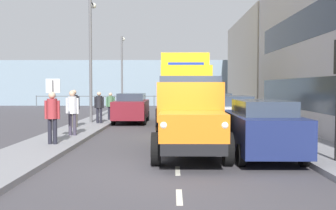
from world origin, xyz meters
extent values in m
plane|color=#423F44|center=(0.00, -10.37, 0.00)|extent=(80.00, 80.00, 0.00)
cube|color=gray|center=(-4.52, -10.37, 0.07)|extent=(2.09, 40.20, 0.15)
cube|color=gray|center=(4.52, -10.37, 0.07)|extent=(2.09, 40.20, 0.15)
cube|color=silver|center=(0.00, 2.52, 0.00)|extent=(0.12, 1.10, 0.01)
cube|color=silver|center=(0.00, 0.17, 0.00)|extent=(0.12, 1.10, 0.01)
cube|color=silver|center=(0.00, -2.37, 0.00)|extent=(0.12, 1.10, 0.01)
cube|color=silver|center=(0.00, -4.84, 0.00)|extent=(0.12, 1.10, 0.01)
cube|color=silver|center=(0.00, -7.31, 0.00)|extent=(0.12, 1.10, 0.01)
cube|color=silver|center=(0.00, -9.96, 0.00)|extent=(0.12, 1.10, 0.01)
cube|color=silver|center=(0.00, -12.48, 0.00)|extent=(0.12, 1.10, 0.01)
cube|color=silver|center=(0.00, -15.37, 0.00)|extent=(0.12, 1.10, 0.01)
cube|color=silver|center=(0.00, -17.94, 0.00)|extent=(0.12, 1.10, 0.01)
cube|color=silver|center=(0.00, -20.46, 0.00)|extent=(0.12, 1.10, 0.01)
cube|color=silver|center=(0.00, -23.38, 0.00)|extent=(0.12, 1.10, 0.01)
cube|color=silver|center=(0.00, -26.25, 0.00)|extent=(0.12, 1.10, 0.01)
cube|color=#2D3847|center=(-5.59, -5.45, 1.80)|extent=(0.08, 18.08, 1.40)
cube|color=#2D3847|center=(-5.59, -5.45, 4.80)|extent=(0.08, 18.08, 1.40)
cube|color=beige|center=(-8.79, -23.69, 3.92)|extent=(6.45, 14.15, 7.84)
cube|color=gray|center=(0.00, -33.47, 2.50)|extent=(80.00, 0.80, 5.00)
cylinder|color=#4C5156|center=(-14.00, -29.87, 0.60)|extent=(0.08, 0.08, 1.20)
cylinder|color=#4C5156|center=(-12.00, -29.87, 0.60)|extent=(0.08, 0.08, 1.20)
cylinder|color=#4C5156|center=(-10.00, -29.87, 0.60)|extent=(0.08, 0.08, 1.20)
cylinder|color=#4C5156|center=(-8.00, -29.87, 0.60)|extent=(0.08, 0.08, 1.20)
cylinder|color=#4C5156|center=(-6.00, -29.87, 0.60)|extent=(0.08, 0.08, 1.20)
cylinder|color=#4C5156|center=(-4.00, -29.87, 0.60)|extent=(0.08, 0.08, 1.20)
cylinder|color=#4C5156|center=(-2.00, -29.87, 0.60)|extent=(0.08, 0.08, 1.20)
cylinder|color=#4C5156|center=(0.00, -29.87, 0.60)|extent=(0.08, 0.08, 1.20)
cylinder|color=#4C5156|center=(2.00, -29.87, 0.60)|extent=(0.08, 0.08, 1.20)
cylinder|color=#4C5156|center=(4.00, -29.87, 0.60)|extent=(0.08, 0.08, 1.20)
cylinder|color=#4C5156|center=(6.00, -29.87, 0.60)|extent=(0.08, 0.08, 1.20)
cylinder|color=#4C5156|center=(8.00, -29.87, 0.60)|extent=(0.08, 0.08, 1.20)
cylinder|color=#4C5156|center=(10.00, -29.87, 0.60)|extent=(0.08, 0.08, 1.20)
cylinder|color=#4C5156|center=(12.00, -29.87, 0.60)|extent=(0.08, 0.08, 1.20)
cylinder|color=#4C5156|center=(14.00, -29.87, 0.60)|extent=(0.08, 0.08, 1.20)
cube|color=#4C5156|center=(0.00, -29.87, 1.12)|extent=(28.00, 0.08, 0.08)
cube|color=black|center=(-0.39, -2.16, 0.60)|extent=(1.64, 5.60, 0.30)
cube|color=orange|center=(-0.39, -0.32, 1.10)|extent=(1.72, 1.90, 0.70)
cube|color=silver|center=(-0.39, 0.58, 1.07)|extent=(1.16, 0.08, 0.56)
sphere|color=white|center=(-1.12, 0.58, 1.20)|extent=(0.20, 0.20, 0.20)
sphere|color=white|center=(0.35, 0.58, 1.20)|extent=(0.20, 0.20, 0.20)
cube|color=orange|center=(-0.39, -1.83, 1.67)|extent=(1.93, 1.34, 1.15)
cube|color=#2D3847|center=(-0.39, -1.83, 2.15)|extent=(1.78, 1.23, 0.56)
cube|color=#2D2319|center=(-0.39, -3.51, 0.83)|extent=(2.10, 2.80, 0.16)
cube|color=black|center=(-1.40, -3.51, 1.15)|extent=(0.08, 2.80, 0.56)
cube|color=black|center=(0.62, -3.51, 1.15)|extent=(0.08, 2.80, 0.56)
cylinder|color=black|center=(-1.36, -0.48, 0.45)|extent=(0.24, 0.90, 0.90)
cylinder|color=black|center=(0.58, -0.48, 0.45)|extent=(0.24, 0.90, 0.90)
cylinder|color=black|center=(-1.36, -3.70, 0.45)|extent=(0.24, 0.90, 0.90)
cylinder|color=black|center=(0.58, -3.70, 0.45)|extent=(0.24, 0.90, 0.90)
cube|color=gold|center=(-0.53, -9.33, 1.82)|extent=(2.40, 2.21, 2.60)
cube|color=#2D3847|center=(-0.53, -9.33, 2.39)|extent=(2.20, 2.04, 0.80)
cube|color=#1933B2|center=(-0.53, -9.33, 3.22)|extent=(1.75, 0.20, 0.16)
cube|color=gold|center=(-0.53, -13.32, 2.37)|extent=(2.50, 5.95, 3.00)
cube|color=black|center=(-0.53, -12.39, 0.70)|extent=(2.00, 8.07, 0.36)
cylinder|color=black|center=(-1.68, -9.41, 0.52)|extent=(0.28, 1.04, 1.04)
cylinder|color=black|center=(0.62, -9.41, 0.52)|extent=(0.28, 1.04, 1.04)
cylinder|color=black|center=(-1.68, -13.02, 0.52)|extent=(0.28, 1.04, 1.04)
cylinder|color=black|center=(0.62, -13.02, 0.52)|extent=(0.28, 1.04, 1.04)
cylinder|color=black|center=(-1.68, -15.15, 0.52)|extent=(0.28, 1.04, 1.04)
cylinder|color=black|center=(0.62, -15.15, 0.52)|extent=(0.28, 1.04, 1.04)
cube|color=navy|center=(-2.52, -1.80, 0.80)|extent=(1.75, 4.54, 1.00)
cube|color=#2D3847|center=(-2.52, -1.60, 1.51)|extent=(1.44, 2.50, 0.42)
cylinder|color=black|center=(-1.69, -3.21, 0.30)|extent=(0.18, 0.60, 0.60)
cylinder|color=black|center=(-3.36, -3.21, 0.30)|extent=(0.18, 0.60, 0.60)
cylinder|color=black|center=(-1.69, -0.39, 0.30)|extent=(0.18, 0.60, 0.60)
cylinder|color=black|center=(-3.36, -0.39, 0.30)|extent=(0.18, 0.60, 0.60)
cube|color=white|center=(-2.52, -7.40, 0.80)|extent=(1.68, 4.32, 1.00)
cube|color=#2D3847|center=(-2.52, -7.20, 1.51)|extent=(1.38, 2.38, 0.42)
cylinder|color=black|center=(-1.72, -8.74, 0.30)|extent=(0.18, 0.60, 0.60)
cylinder|color=black|center=(-3.32, -8.74, 0.30)|extent=(0.18, 0.60, 0.60)
cylinder|color=black|center=(-1.72, -6.06, 0.30)|extent=(0.18, 0.60, 0.60)
cylinder|color=black|center=(-3.32, -6.06, 0.30)|extent=(0.18, 0.60, 0.60)
cube|color=#B7BABF|center=(-2.52, -13.61, 0.80)|extent=(1.81, 3.89, 1.00)
cube|color=#2D3847|center=(-2.52, -13.41, 1.51)|extent=(1.48, 2.14, 0.42)
cylinder|color=black|center=(-1.67, -14.82, 0.30)|extent=(0.18, 0.60, 0.60)
cylinder|color=black|center=(-3.38, -14.82, 0.30)|extent=(0.18, 0.60, 0.60)
cylinder|color=black|center=(-1.67, -12.41, 0.30)|extent=(0.18, 0.60, 0.60)
cylinder|color=black|center=(-3.38, -12.41, 0.30)|extent=(0.18, 0.60, 0.60)
cube|color=maroon|center=(2.52, -12.89, 0.80)|extent=(1.80, 4.48, 1.00)
cube|color=#2D3847|center=(2.52, -13.09, 1.51)|extent=(1.48, 2.46, 0.42)
cylinder|color=black|center=(1.67, -11.51, 0.30)|extent=(0.18, 0.60, 0.60)
cylinder|color=black|center=(3.38, -11.51, 0.30)|extent=(0.18, 0.60, 0.60)
cylinder|color=black|center=(1.67, -14.28, 0.30)|extent=(0.18, 0.60, 0.60)
cylinder|color=black|center=(3.38, -14.28, 0.30)|extent=(0.18, 0.60, 0.60)
cylinder|color=black|center=(4.16, -3.37, 0.59)|extent=(0.14, 0.14, 0.87)
cylinder|color=black|center=(4.34, -3.37, 0.59)|extent=(0.14, 0.14, 0.87)
cylinder|color=maroon|center=(4.25, -3.37, 1.37)|extent=(0.34, 0.34, 0.69)
cylinder|color=maroon|center=(4.03, -3.37, 1.33)|extent=(0.09, 0.09, 0.63)
cylinder|color=maroon|center=(4.47, -3.37, 1.33)|extent=(0.09, 0.09, 0.63)
sphere|color=tan|center=(4.25, -3.37, 1.83)|extent=(0.24, 0.24, 0.24)
cylinder|color=#383342|center=(4.09, -5.79, 0.59)|extent=(0.14, 0.14, 0.88)
cylinder|color=#383342|center=(4.27, -5.79, 0.59)|extent=(0.14, 0.14, 0.88)
cylinder|color=silver|center=(4.18, -5.79, 1.38)|extent=(0.34, 0.34, 0.70)
cylinder|color=silver|center=(3.96, -5.79, 1.34)|extent=(0.09, 0.09, 0.64)
cylinder|color=silver|center=(4.40, -5.79, 1.34)|extent=(0.09, 0.09, 0.64)
sphere|color=tan|center=(4.18, -5.79, 1.84)|extent=(0.24, 0.24, 0.24)
cylinder|color=#4C473D|center=(4.79, -8.90, 0.59)|extent=(0.14, 0.14, 0.88)
cylinder|color=#4C473D|center=(4.97, -8.90, 0.59)|extent=(0.14, 0.14, 0.88)
cylinder|color=black|center=(4.88, -8.90, 1.38)|extent=(0.34, 0.34, 0.69)
cylinder|color=black|center=(4.66, -8.90, 1.34)|extent=(0.09, 0.09, 0.64)
cylinder|color=black|center=(5.10, -8.90, 1.34)|extent=(0.09, 0.09, 0.64)
sphere|color=tan|center=(4.88, -8.90, 1.84)|extent=(0.24, 0.24, 0.24)
cylinder|color=black|center=(3.98, -11.04, 0.56)|extent=(0.14, 0.14, 0.82)
cylinder|color=black|center=(4.16, -11.04, 0.56)|extent=(0.14, 0.14, 0.82)
cylinder|color=black|center=(4.07, -11.04, 1.29)|extent=(0.34, 0.34, 0.65)
cylinder|color=black|center=(3.85, -11.04, 1.26)|extent=(0.09, 0.09, 0.60)
cylinder|color=black|center=(4.29, -11.04, 1.26)|extent=(0.09, 0.09, 0.60)
sphere|color=tan|center=(4.07, -11.04, 1.73)|extent=(0.22, 0.22, 0.22)
cylinder|color=black|center=(3.71, -13.18, 0.54)|extent=(0.14, 0.14, 0.78)
cylinder|color=black|center=(3.89, -13.18, 0.54)|extent=(0.14, 0.14, 0.78)
cylinder|color=#47724C|center=(3.80, -13.18, 1.24)|extent=(0.34, 0.34, 0.62)
cylinder|color=#47724C|center=(3.58, -13.18, 1.21)|extent=(0.09, 0.09, 0.57)
cylinder|color=#47724C|center=(4.02, -13.18, 1.21)|extent=(0.09, 0.09, 0.57)
sphere|color=tan|center=(3.80, -13.18, 1.65)|extent=(0.21, 0.21, 0.21)
cylinder|color=#59595B|center=(4.60, -11.49, 3.49)|extent=(0.16, 0.16, 6.68)
cylinder|color=#59595B|center=(4.60, -11.94, 6.73)|extent=(0.10, 0.90, 0.10)
sphere|color=silver|center=(4.60, -12.39, 6.68)|extent=(0.32, 0.32, 0.32)
cylinder|color=#59595B|center=(4.37, -23.06, 3.24)|extent=(0.16, 0.16, 6.17)
cylinder|color=#59595B|center=(4.37, -23.51, 6.22)|extent=(0.10, 0.90, 0.10)
sphere|color=silver|center=(4.37, -23.96, 6.17)|extent=(0.32, 0.32, 0.32)
cylinder|color=#4C4C4C|center=(4.38, -3.92, 1.25)|extent=(0.07, 0.07, 2.20)
cube|color=silver|center=(4.38, -3.92, 2.15)|extent=(0.50, 0.04, 0.50)
camera|label=1|loc=(0.13, 10.02, 2.13)|focal=42.13mm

